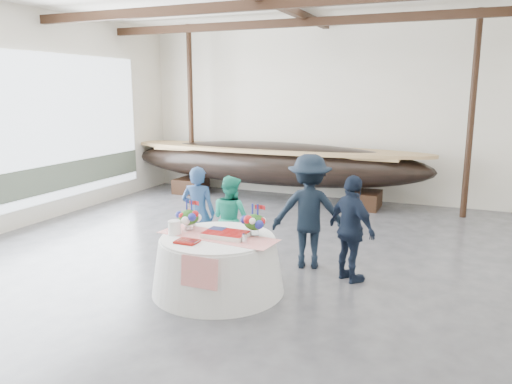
% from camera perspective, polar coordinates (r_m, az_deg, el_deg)
% --- Properties ---
extents(floor, '(10.00, 12.00, 0.01)m').
position_cam_1_polar(floor, '(8.12, -3.68, -8.80)').
color(floor, '#3D3D42').
rests_on(floor, ground).
extents(wall_back, '(10.00, 0.02, 4.50)m').
position_cam_1_polar(wall_back, '(13.26, 7.93, 9.04)').
color(wall_back, silver).
rests_on(wall_back, ground).
extents(pavilion_structure, '(9.80, 11.76, 4.50)m').
position_cam_1_polar(pavilion_structure, '(8.47, -1.30, 19.58)').
color(pavilion_structure, black).
rests_on(pavilion_structure, ground).
extents(open_bay, '(0.03, 7.00, 3.20)m').
position_cam_1_polar(open_bay, '(11.48, -24.24, 5.61)').
color(open_bay, silver).
rests_on(open_bay, ground).
extents(longboat_display, '(8.07, 1.61, 1.51)m').
position_cam_1_polar(longboat_display, '(12.88, 1.83, 3.33)').
color(longboat_display, black).
rests_on(longboat_display, ground).
extents(banquet_table, '(1.88, 1.88, 0.81)m').
position_cam_1_polar(banquet_table, '(7.19, -4.37, -8.17)').
color(banquet_table, white).
rests_on(banquet_table, ground).
extents(tabletop_items, '(1.79, 0.95, 0.40)m').
position_cam_1_polar(tabletop_items, '(7.14, -4.53, -3.65)').
color(tabletop_items, red).
rests_on(tabletop_items, banquet_table).
extents(guest_woman_blue, '(0.63, 0.47, 1.59)m').
position_cam_1_polar(guest_woman_blue, '(8.46, -6.60, -2.39)').
color(guest_woman_blue, navy).
rests_on(guest_woman_blue, ground).
extents(guest_woman_teal, '(0.85, 0.76, 1.45)m').
position_cam_1_polar(guest_woman_teal, '(8.33, -2.90, -3.04)').
color(guest_woman_teal, '#1E9E7F').
rests_on(guest_woman_teal, ground).
extents(guest_man_left, '(1.33, 0.97, 1.84)m').
position_cam_1_polar(guest_man_left, '(8.03, 6.09, -2.22)').
color(guest_man_left, black).
rests_on(guest_man_left, ground).
extents(guest_man_right, '(0.99, 0.89, 1.61)m').
position_cam_1_polar(guest_man_right, '(7.54, 10.88, -4.18)').
color(guest_man_right, '#141D31').
rests_on(guest_man_right, ground).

